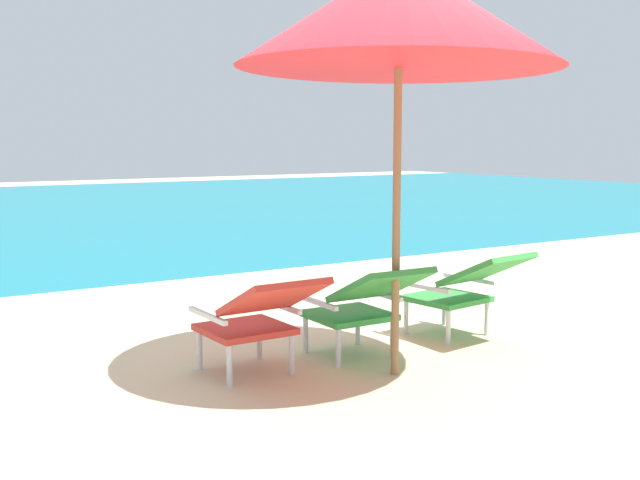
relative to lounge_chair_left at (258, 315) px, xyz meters
The scene contains 6 objects.
ground_plane 4.14m from the lounge_chair_left, 78.55° to the left, with size 40.00×40.00×0.00m, color beige.
ocean_band 12.55m from the lounge_chair_left, 86.26° to the left, with size 40.00×18.00×0.01m, color teal.
lounge_chair_left is the anchor object (origin of this frame).
lounge_chair_center 0.78m from the lounge_chair_left, ahead, with size 0.56×0.88×0.68m.
lounge_chair_right 1.75m from the lounge_chair_left, ahead, with size 0.65×0.94×0.68m.
beach_umbrella_center 2.01m from the lounge_chair_left, 26.13° to the right, with size 2.76×2.75×2.57m.
Camera 1 is at (-3.02, -4.22, 1.48)m, focal length 43.93 mm.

